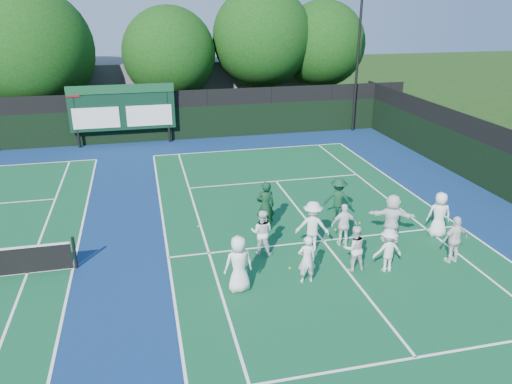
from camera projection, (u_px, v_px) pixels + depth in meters
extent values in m
plane|color=#18360E|center=(333.00, 254.00, 16.92)|extent=(120.00, 120.00, 0.00)
cube|color=navy|center=(153.00, 259.00, 16.55)|extent=(34.00, 32.00, 0.01)
cube|color=#10502C|center=(323.00, 241.00, 17.83)|extent=(10.97, 23.77, 0.00)
cube|color=white|center=(251.00, 149.00, 28.61)|extent=(10.97, 0.08, 0.00)
cube|color=white|center=(168.00, 257.00, 16.66)|extent=(0.08, 23.77, 0.00)
cube|color=white|center=(459.00, 226.00, 18.99)|extent=(0.08, 23.77, 0.00)
cube|color=white|center=(209.00, 253.00, 16.95)|extent=(0.08, 23.77, 0.00)
cube|color=white|center=(427.00, 229.00, 18.70)|extent=(0.08, 23.77, 0.00)
cube|color=white|center=(416.00, 358.00, 12.02)|extent=(8.23, 0.08, 0.00)
cube|color=white|center=(276.00, 181.00, 23.63)|extent=(8.23, 0.08, 0.00)
cube|color=white|center=(323.00, 241.00, 17.83)|extent=(0.08, 12.80, 0.00)
cube|color=white|center=(73.00, 268.00, 16.02)|extent=(0.08, 23.77, 0.00)
cube|color=white|center=(27.00, 273.00, 15.73)|extent=(0.08, 23.77, 0.00)
cube|color=black|center=(141.00, 126.00, 29.81)|extent=(34.00, 0.08, 2.00)
cube|color=black|center=(139.00, 101.00, 29.26)|extent=(34.00, 0.05, 1.00)
cylinder|color=black|center=(76.00, 118.00, 28.41)|extent=(0.16, 0.16, 3.50)
cylinder|color=black|center=(168.00, 113.00, 29.51)|extent=(0.16, 0.16, 3.50)
cube|color=black|center=(122.00, 108.00, 28.80)|extent=(6.00, 0.15, 2.60)
cube|color=#134325|center=(120.00, 89.00, 28.31)|extent=(6.00, 0.05, 0.50)
cube|color=white|center=(96.00, 118.00, 28.57)|extent=(2.60, 0.04, 1.20)
cube|color=white|center=(149.00, 115.00, 29.21)|extent=(2.60, 0.04, 1.20)
cube|color=maroon|center=(72.00, 93.00, 27.79)|extent=(0.70, 0.04, 0.50)
cube|color=#5D5D62|center=(193.00, 85.00, 37.56)|extent=(18.00, 6.00, 4.00)
cylinder|color=black|center=(358.00, 52.00, 30.96)|extent=(0.16, 0.16, 10.00)
cylinder|color=black|center=(75.00, 253.00, 15.85)|extent=(0.10, 0.10, 1.10)
cylinder|color=black|center=(42.00, 115.00, 31.61)|extent=(0.44, 0.44, 2.40)
sphere|color=#0D360C|center=(32.00, 50.00, 30.17)|extent=(7.44, 7.44, 7.44)
sphere|color=#0D360C|center=(45.00, 62.00, 30.84)|extent=(5.21, 5.21, 5.21)
cylinder|color=black|center=(172.00, 108.00, 33.33)|extent=(0.44, 0.44, 2.55)
sphere|color=#0D360C|center=(169.00, 54.00, 32.06)|extent=(5.97, 5.97, 5.97)
sphere|color=#0D360C|center=(179.00, 62.00, 32.68)|extent=(4.18, 4.18, 4.18)
cylinder|color=black|center=(262.00, 99.00, 34.52)|extent=(0.44, 0.44, 3.23)
sphere|color=#0D360C|center=(262.00, 37.00, 33.04)|extent=(6.60, 6.60, 6.60)
sphere|color=#0D360C|center=(270.00, 47.00, 33.68)|extent=(4.62, 4.62, 4.62)
cylinder|color=black|center=(320.00, 98.00, 35.46)|extent=(0.44, 0.44, 3.02)
sphere|color=#0D360C|center=(322.00, 44.00, 34.13)|extent=(5.81, 5.81, 5.81)
sphere|color=#0D360C|center=(329.00, 52.00, 34.74)|extent=(4.07, 4.07, 4.07)
sphere|color=#D7E81B|center=(290.00, 268.00, 15.96)|extent=(0.07, 0.07, 0.07)
sphere|color=#D7E81B|center=(360.00, 223.00, 19.18)|extent=(0.07, 0.07, 0.07)
sphere|color=#D7E81B|center=(386.00, 253.00, 16.92)|extent=(0.07, 0.07, 0.07)
sphere|color=#D7E81B|center=(198.00, 226.00, 18.91)|extent=(0.07, 0.07, 0.07)
sphere|color=#D7E81B|center=(335.00, 230.00, 18.62)|extent=(0.07, 0.07, 0.07)
sphere|color=#D7E81B|center=(395.00, 224.00, 19.10)|extent=(0.07, 0.07, 0.07)
imported|color=white|center=(239.00, 264.00, 14.52)|extent=(0.91, 0.64, 1.76)
imported|color=white|center=(307.00, 259.00, 14.98)|extent=(0.57, 0.37, 1.55)
imported|color=white|center=(354.00, 248.00, 15.69)|extent=(0.77, 0.62, 1.52)
imported|color=white|center=(388.00, 250.00, 15.63)|extent=(0.96, 0.58, 1.46)
imported|color=white|center=(455.00, 240.00, 16.14)|extent=(0.99, 0.49, 1.62)
imported|color=white|center=(262.00, 232.00, 16.68)|extent=(0.95, 0.87, 1.58)
imported|color=white|center=(312.00, 226.00, 16.91)|extent=(1.30, 1.01, 1.78)
imported|color=white|center=(344.00, 225.00, 17.28)|extent=(0.94, 0.48, 1.54)
imported|color=white|center=(392.00, 218.00, 17.55)|extent=(1.71, 1.16, 1.77)
imported|color=white|center=(439.00, 215.00, 17.91)|extent=(0.94, 0.75, 1.69)
imported|color=#0E331B|center=(265.00, 206.00, 18.35)|extent=(0.70, 0.46, 1.92)
imported|color=#103C23|center=(338.00, 199.00, 19.28)|extent=(1.27, 1.04, 1.70)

